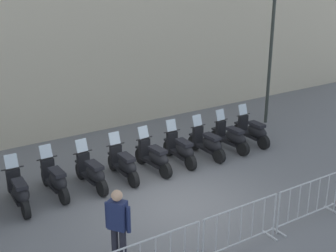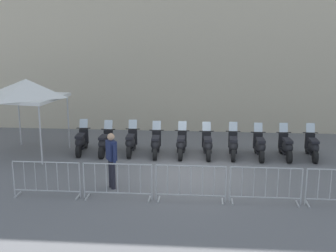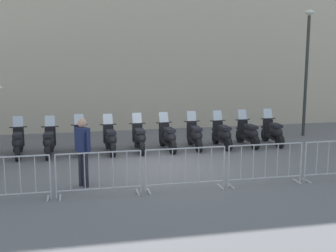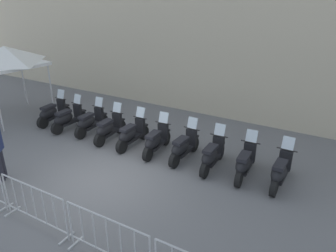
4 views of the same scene
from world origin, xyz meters
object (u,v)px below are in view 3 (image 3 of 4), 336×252
motorcycle_8 (249,134)px  barrier_segment_3 (265,165)px  motorcycle_2 (80,140)px  barrier_segment_2 (186,170)px  motorcycle_3 (110,140)px  street_lamp (307,59)px  barrier_segment_0 (5,180)px  motorcycle_5 (168,137)px  motorcycle_1 (49,142)px  motorcycle_0 (18,143)px  motorcycle_9 (273,132)px  motorcycle_7 (223,135)px  officer_near_row_end (83,148)px  motorcycle_6 (195,136)px  motorcycle_4 (139,138)px  barrier_segment_1 (99,175)px

motorcycle_8 → barrier_segment_3: size_ratio=0.87×
motorcycle_2 → barrier_segment_2: 5.06m
motorcycle_3 → street_lamp: size_ratio=0.35×
barrier_segment_0 → street_lamp: (9.48, 7.30, 2.49)m
motorcycle_2 → motorcycle_5: bearing=6.2°
motorcycle_1 → motorcycle_0: bearing=-178.4°
barrier_segment_2 → street_lamp: 8.91m
motorcycle_1 → barrier_segment_3: 6.97m
motorcycle_0 → motorcycle_3: same height
barrier_segment_2 → barrier_segment_3: bearing=8.9°
motorcycle_9 → barrier_segment_3: (-1.60, -4.68, 0.07)m
motorcycle_7 → motorcycle_8: (0.96, 0.19, 0.00)m
motorcycle_2 → motorcycle_7: (4.83, 0.61, 0.00)m
barrier_segment_2 → motorcycle_3: bearing=117.5°
motorcycle_2 → motorcycle_7: same height
motorcycle_9 → officer_near_row_end: bearing=-143.7°
motorcycle_3 → motorcycle_6: (2.87, 0.50, 0.00)m
motorcycle_8 → barrier_segment_3: motorcycle_8 is taller
motorcycle_6 → street_lamp: street_lamp is taller
barrier_segment_3 → motorcycle_1: bearing=150.9°
motorcycle_4 → barrier_segment_0: 5.67m
motorcycle_6 → motorcycle_4: bearing=-169.9°
motorcycle_9 → street_lamp: bearing=44.1°
motorcycle_2 → barrier_segment_3: motorcycle_2 is taller
motorcycle_0 → motorcycle_3: bearing=6.9°
motorcycle_3 → motorcycle_8: bearing=9.2°
motorcycle_5 → barrier_segment_2: motorcycle_5 is taller
motorcycle_3 → motorcycle_6: size_ratio=0.99×
motorcycle_2 → motorcycle_9: 6.81m
motorcycle_2 → motorcycle_0: bearing=-170.4°
motorcycle_6 → barrier_segment_0: size_ratio=0.87×
motorcycle_3 → motorcycle_7: same height
motorcycle_1 → motorcycle_4: 2.92m
motorcycle_2 → barrier_segment_2: bearing=-52.4°
motorcycle_3 → barrier_segment_2: bearing=-62.5°
motorcycle_7 → barrier_segment_3: size_ratio=0.87×
motorcycle_3 → motorcycle_7: (3.85, 0.59, 0.00)m
motorcycle_5 → officer_near_row_end: bearing=-121.3°
officer_near_row_end → street_lamp: bearing=38.2°
motorcycle_1 → barrier_segment_2: (4.03, -3.71, 0.07)m
barrier_segment_0 → barrier_segment_1: (2.06, 0.32, 0.00)m
motorcycle_2 → barrier_segment_1: motorcycle_2 is taller
motorcycle_7 → motorcycle_8: size_ratio=1.00×
motorcycle_7 → barrier_segment_0: bearing=-138.1°
motorcycle_1 → barrier_segment_1: size_ratio=0.87×
barrier_segment_1 → motorcycle_2: bearing=103.4°
motorcycle_1 → barrier_segment_3: (6.09, -3.39, 0.07)m
motorcycle_1 → motorcycle_3: bearing=9.5°
motorcycle_3 → motorcycle_4: (0.96, 0.16, 0.00)m
motorcycle_3 → motorcycle_6: 2.91m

